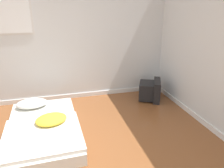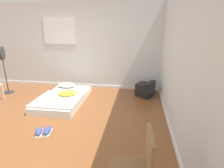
{
  "view_description": "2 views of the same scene",
  "coord_description": "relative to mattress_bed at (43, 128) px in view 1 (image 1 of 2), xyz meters",
  "views": [
    {
      "loc": [
        0.34,
        -1.88,
        1.87
      ],
      "look_at": [
        1.28,
        1.56,
        0.55
      ],
      "focal_mm": 35.0,
      "sensor_mm": 36.0,
      "label": 1
    },
    {
      "loc": [
        1.99,
        -2.82,
        1.82
      ],
      "look_at": [
        1.32,
        1.41,
        0.46
      ],
      "focal_mm": 28.0,
      "sensor_mm": 36.0,
      "label": 2
    }
  ],
  "objects": [
    {
      "name": "wall_back",
      "position": [
        -0.09,
        1.3,
        1.18
      ],
      "size": [
        7.64,
        0.08,
        2.6
      ],
      "color": "silver",
      "rests_on": "ground_plane"
    },
    {
      "name": "mattress_bed",
      "position": [
        0.0,
        0.0,
        0.0
      ],
      "size": [
        1.07,
        1.78,
        0.31
      ],
      "color": "silver",
      "rests_on": "ground_plane"
    },
    {
      "name": "crt_tv",
      "position": [
        2.11,
        0.77,
        0.08
      ],
      "size": [
        0.58,
        0.6,
        0.42
      ],
      "color": "black",
      "rests_on": "ground_plane"
    }
  ]
}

